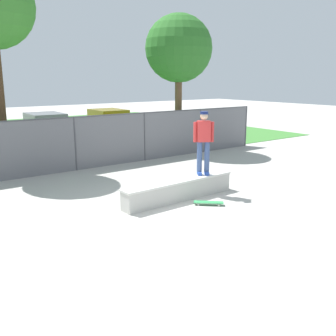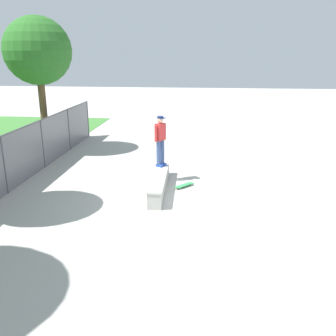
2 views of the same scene
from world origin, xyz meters
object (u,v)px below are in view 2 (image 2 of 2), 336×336
at_px(skateboard, 184,185).
at_px(concrete_ledge, 159,182).
at_px(skateboarder, 160,139).
at_px(tree_far, 38,52).

bearing_deg(skateboard, concrete_ledge, 111.80).
xyz_separation_m(skateboarder, skateboard, (-0.59, -0.92, -1.54)).
distance_m(concrete_ledge, skateboarder, 1.61).
bearing_deg(concrete_ledge, skateboard, -68.20).
height_order(skateboard, tree_far, tree_far).
distance_m(skateboarder, skateboard, 1.88).
distance_m(concrete_ledge, tree_far, 8.70).
relative_size(skateboard, tree_far, 0.12).
distance_m(skateboard, tree_far, 9.25).
relative_size(skateboarder, skateboard, 2.53).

